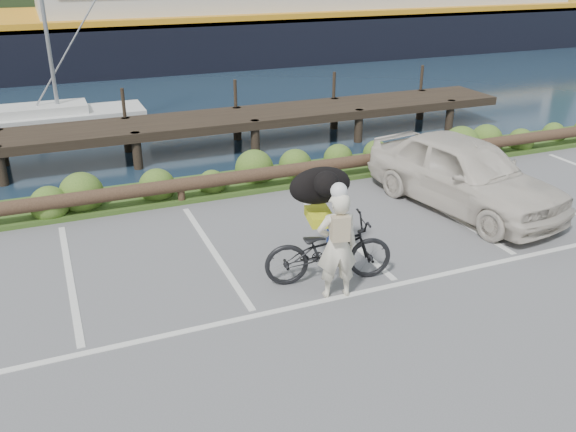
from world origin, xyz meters
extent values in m
plane|color=#5B5B5E|center=(0.00, 0.00, 0.00)|extent=(72.00, 72.00, 0.00)
plane|color=#172737|center=(0.00, 48.00, -1.20)|extent=(160.00, 160.00, 0.00)
cube|color=#3D5B21|center=(0.00, 5.30, 0.05)|extent=(34.00, 1.60, 0.10)
imported|color=black|center=(1.53, 0.20, 0.58)|extent=(2.31, 1.20, 1.16)
imported|color=silver|center=(1.43, -0.30, 0.91)|extent=(0.74, 0.56, 1.83)
ellipsoid|color=black|center=(1.68, 0.89, 1.49)|extent=(0.78, 1.23, 0.66)
imported|color=beige|center=(5.69, 2.05, 0.80)|extent=(2.73, 4.98, 1.61)
camera|label=1|loc=(-2.61, -8.08, 5.21)|focal=38.00mm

